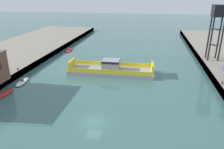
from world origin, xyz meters
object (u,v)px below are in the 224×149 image
Objects in this scene: moored_boat_mid_left at (22,82)px; crane_tower at (219,16)px; chain_ferry at (111,69)px; moored_boat_near_left at (69,50)px.

crane_tower reaches higher than moored_boat_mid_left.
moored_boat_mid_left is at bearing -154.52° from crane_tower.
crane_tower is (28.42, 12.98, 13.13)m from chain_ferry.
moored_boat_near_left is 31.26m from moored_boat_mid_left.
crane_tower is at bearing -9.50° from moored_boat_near_left.
moored_boat_mid_left is (0.15, -31.26, 0.04)m from moored_boat_near_left.
chain_ferry is 33.89m from crane_tower.
chain_ferry is 1.47× the size of crane_tower.
moored_boat_near_left is at bearing 133.77° from chain_ferry.
crane_tower reaches higher than chain_ferry.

